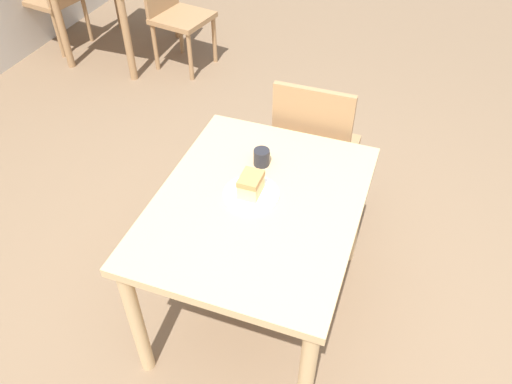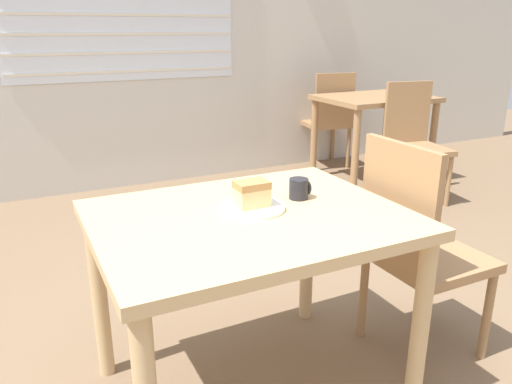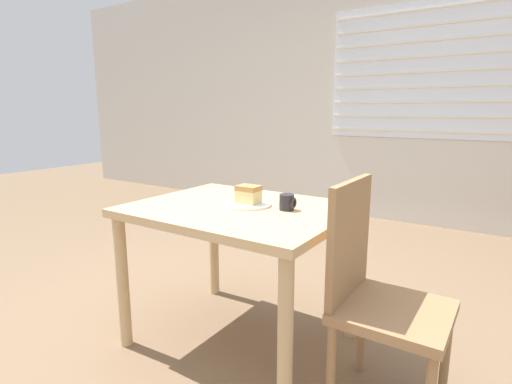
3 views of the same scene
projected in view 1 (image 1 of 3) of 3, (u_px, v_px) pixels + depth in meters
The scene contains 7 objects.
ground_plane at pixel (290, 322), 2.43m from camera, with size 14.00×14.00×0.00m, color #7A6047.
dining_table_near at pixel (258, 219), 2.08m from camera, with size 1.03×0.82×0.73m.
chair_near_window at pixel (314, 149), 2.65m from camera, with size 0.41×0.41×0.92m.
chair_far_corner at pixel (174, 8), 4.02m from camera, with size 0.48×0.48×0.92m.
plate at pixel (251, 194), 2.04m from camera, with size 0.23×0.23×0.01m.
cake_slice at pixel (251, 185), 2.01m from camera, with size 0.11×0.08×0.09m.
coffee_mug at pixel (262, 157), 2.17m from camera, with size 0.08×0.07×0.08m.
Camera 1 is at (-1.34, -0.30, 2.12)m, focal length 35.00 mm.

